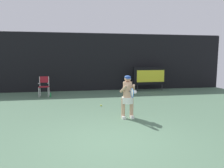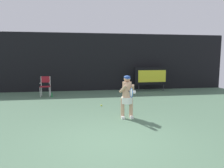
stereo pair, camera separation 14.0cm
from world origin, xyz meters
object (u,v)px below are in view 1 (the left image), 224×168
Objects in this scene: umpire_chair at (44,85)px; tennis_ball_loose at (101,105)px; water_bottle at (51,95)px; tennis_player at (128,95)px; tennis_racket at (132,93)px; scoreboard at (150,76)px.

tennis_ball_loose is at bearing -46.06° from umpire_chair.
tennis_player is at bearing -55.01° from water_bottle.
tennis_player is 2.19m from tennis_ball_loose.
umpire_chair reaches higher than water_bottle.
tennis_racket is at bearing -57.73° from water_bottle.
water_bottle is at bearing 123.75° from tennis_racket.
tennis_player is 0.53m from tennis_racket.
water_bottle is 3.90× the size of tennis_ball_loose.
tennis_player is at bearing -54.12° from umpire_chair.
tennis_racket is at bearing -56.69° from umpire_chair.
scoreboard is 1.48× the size of tennis_player.
umpire_chair is 6.37m from tennis_racket.
water_bottle is at bearing -168.19° from scoreboard.
scoreboard reaches higher than water_bottle.
water_bottle reaches higher than tennis_ball_loose.
tennis_player is (3.48, -4.81, 0.19)m from umpire_chair.
scoreboard is at bearing 63.00° from tennis_player.
tennis_ball_loose is (-3.59, -3.77, -0.91)m from scoreboard.
tennis_ball_loose is at bearing 109.92° from tennis_player.
water_bottle is 0.18× the size of tennis_player.
scoreboard is 6.83m from tennis_racket.
scoreboard is 6.19m from water_bottle.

